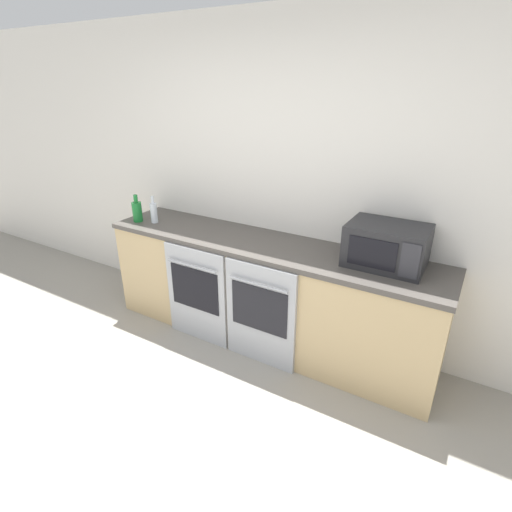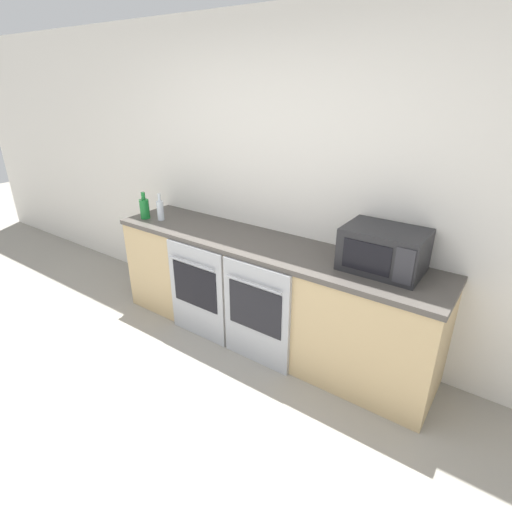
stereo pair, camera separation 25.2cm
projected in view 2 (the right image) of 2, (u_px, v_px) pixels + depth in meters
ground_plane at (83, 490)px, 2.22m from camera, size 16.00×16.00×0.00m
wall_back at (288, 185)px, 3.27m from camera, size 10.00×0.06×2.60m
counter_back at (265, 292)px, 3.37m from camera, size 2.86×0.62×0.90m
oven_left at (196, 292)px, 3.40m from camera, size 0.60×0.06×0.85m
oven_right at (256, 315)px, 3.07m from camera, size 0.60×0.06×0.85m
microwave at (384, 250)px, 2.68m from camera, size 0.53×0.39×0.30m
bottle_green at (145, 208)px, 3.73m from camera, size 0.09×0.09×0.25m
bottle_clear at (160, 210)px, 3.68m from camera, size 0.06×0.06×0.25m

